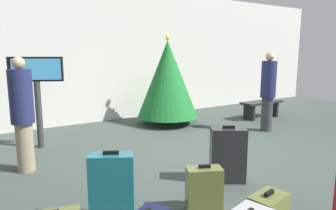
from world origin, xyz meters
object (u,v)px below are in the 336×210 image
(traveller_0, at_px, (22,112))
(suitcase_7, at_px, (228,155))
(flight_info_kiosk, at_px, (37,84))
(waiting_bench, at_px, (261,106))
(holiday_tree, at_px, (168,79))
(traveller_1, at_px, (268,90))
(suitcase_0, at_px, (112,189))
(suitcase_2, at_px, (204,190))

(traveller_0, bearing_deg, suitcase_7, -40.28)
(flight_info_kiosk, height_order, waiting_bench, flight_info_kiosk)
(holiday_tree, distance_m, suitcase_7, 3.80)
(traveller_1, bearing_deg, suitcase_0, -159.45)
(traveller_0, bearing_deg, holiday_tree, 22.22)
(flight_info_kiosk, bearing_deg, holiday_tree, 5.84)
(traveller_0, bearing_deg, waiting_bench, 5.75)
(holiday_tree, relative_size, flight_info_kiosk, 1.28)
(holiday_tree, height_order, waiting_bench, holiday_tree)
(traveller_1, xyz_separation_m, suitcase_0, (-4.66, -1.75, -0.58))
(traveller_1, height_order, suitcase_0, traveller_1)
(flight_info_kiosk, xyz_separation_m, suitcase_0, (0.11, -3.30, -0.87))
(flight_info_kiosk, bearing_deg, suitcase_2, -73.18)
(waiting_bench, xyz_separation_m, suitcase_7, (-3.86, -2.65, 0.04))
(waiting_bench, height_order, traveller_0, traveller_0)
(waiting_bench, xyz_separation_m, traveller_1, (-1.04, -1.03, 0.62))
(holiday_tree, distance_m, suitcase_0, 4.82)
(traveller_1, height_order, suitcase_2, traveller_1)
(waiting_bench, height_order, suitcase_7, suitcase_7)
(waiting_bench, xyz_separation_m, suitcase_2, (-4.70, -3.13, -0.08))
(flight_info_kiosk, relative_size, suitcase_0, 2.15)
(suitcase_2, height_order, suitcase_7, suitcase_7)
(traveller_0, height_order, suitcase_0, traveller_0)
(suitcase_7, bearing_deg, holiday_tree, 70.47)
(suitcase_0, bearing_deg, traveller_1, 20.55)
(traveller_0, relative_size, traveller_1, 0.97)
(suitcase_7, bearing_deg, traveller_0, 139.72)
(waiting_bench, distance_m, suitcase_0, 6.34)
(holiday_tree, xyz_separation_m, flight_info_kiosk, (-3.19, -0.33, 0.09))
(suitcase_2, xyz_separation_m, suitcase_7, (0.84, 0.48, 0.13))
(traveller_1, bearing_deg, waiting_bench, 44.74)
(holiday_tree, height_order, flight_info_kiosk, holiday_tree)
(traveller_0, distance_m, suitcase_2, 3.02)
(holiday_tree, bearing_deg, flight_info_kiosk, -174.16)
(traveller_0, height_order, suitcase_2, traveller_0)
(flight_info_kiosk, xyz_separation_m, suitcase_7, (1.94, -3.17, -0.87))
(flight_info_kiosk, distance_m, suitcase_7, 3.82)
(suitcase_7, bearing_deg, suitcase_2, -150.21)
(suitcase_0, distance_m, suitcase_7, 1.84)
(holiday_tree, relative_size, suitcase_2, 3.93)
(holiday_tree, relative_size, traveller_0, 1.27)
(suitcase_0, height_order, suitcase_2, suitcase_0)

